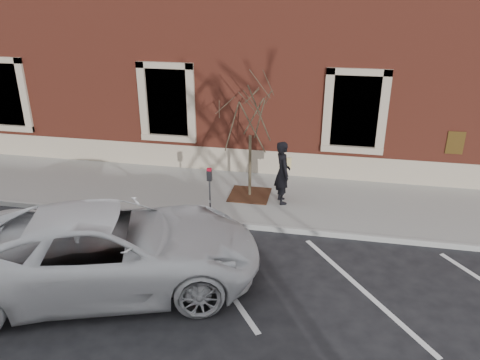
% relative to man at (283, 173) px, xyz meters
% --- Properties ---
extents(ground, '(120.00, 120.00, 0.00)m').
position_rel_man_xyz_m(ground, '(-1.06, -1.44, -1.07)').
color(ground, '#28282B').
rests_on(ground, ground).
extents(sidewalk_near, '(40.00, 3.50, 0.15)m').
position_rel_man_xyz_m(sidewalk_near, '(-1.06, 0.31, -0.99)').
color(sidewalk_near, gray).
rests_on(sidewalk_near, ground).
extents(curb_near, '(40.00, 0.12, 0.15)m').
position_rel_man_xyz_m(curb_near, '(-1.06, -1.49, -0.99)').
color(curb_near, '#9E9E99').
rests_on(curb_near, ground).
extents(parking_stripes, '(28.00, 4.40, 0.01)m').
position_rel_man_xyz_m(parking_stripes, '(-1.06, -3.64, -1.06)').
color(parking_stripes, silver).
rests_on(parking_stripes, ground).
extents(building_civic, '(40.00, 8.62, 8.00)m').
position_rel_man_xyz_m(building_civic, '(-1.06, 6.30, 2.93)').
color(building_civic, maroon).
rests_on(building_civic, ground).
extents(man, '(0.65, 0.78, 1.83)m').
position_rel_man_xyz_m(man, '(0.00, 0.00, 0.00)').
color(man, black).
rests_on(man, sidewalk_near).
extents(parking_meter, '(0.13, 0.10, 1.42)m').
position_rel_man_xyz_m(parking_meter, '(-1.79, -1.32, 0.07)').
color(parking_meter, '#595B60').
rests_on(parking_meter, sidewalk_near).
extents(tree_grate, '(1.18, 1.18, 0.03)m').
position_rel_man_xyz_m(tree_grate, '(-0.99, 0.26, -0.90)').
color(tree_grate, '#452016').
rests_on(tree_grate, sidewalk_near).
extents(sapling, '(2.04, 2.04, 3.40)m').
position_rel_man_xyz_m(sapling, '(-0.99, 0.26, 1.46)').
color(sapling, brown).
rests_on(sapling, sidewalk_near).
extents(white_truck, '(6.96, 4.82, 1.76)m').
position_rel_man_xyz_m(white_truck, '(-3.15, -4.48, -0.18)').
color(white_truck, white).
rests_on(white_truck, ground).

